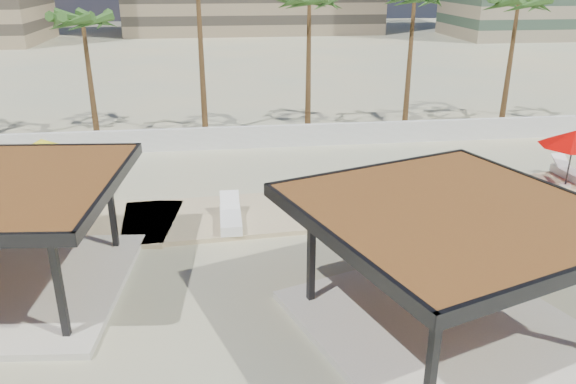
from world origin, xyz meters
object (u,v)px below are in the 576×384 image
object	(u,v)px
pavilion_central	(447,258)
umbrella_c	(574,139)
lounger_b	(347,201)
lounger_d	(569,173)
lounger_a	(231,218)

from	to	relation	value
pavilion_central	umbrella_c	bearing A→B (deg)	25.01
umbrella_c	lounger_b	size ratio (longest dim) A/B	1.34
umbrella_c	lounger_d	xyz separation A→B (m)	(0.88, 1.13, -1.99)
umbrella_c	lounger_d	distance (m)	2.45
pavilion_central	umbrella_c	distance (m)	13.03
pavilion_central	lounger_a	size ratio (longest dim) A/B	3.82
lounger_a	lounger_d	distance (m)	15.90
lounger_d	pavilion_central	bearing A→B (deg)	132.36
pavilion_central	lounger_d	xyz separation A→B (m)	(10.21, 10.23, -1.77)
umbrella_c	lounger_b	xyz separation A→B (m)	(-10.01, -0.95, -1.97)
umbrella_c	lounger_a	distance (m)	14.97
lounger_a	lounger_d	xyz separation A→B (m)	(15.59, 3.13, -0.02)
lounger_a	lounger_b	world-z (taller)	lounger_b
lounger_b	pavilion_central	bearing A→B (deg)	-173.23
lounger_d	lounger_a	bearing A→B (deg)	98.67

